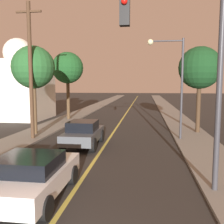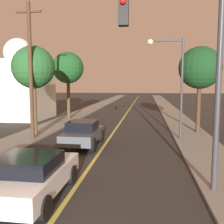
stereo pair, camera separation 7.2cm
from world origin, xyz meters
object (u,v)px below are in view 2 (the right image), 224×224
at_px(traffic_signal_mast, 178,50).
at_px(streetlamp_right, 172,73).
at_px(car_near_lane_second, 83,133).
at_px(domed_building_left, 20,86).
at_px(utility_pole_left, 30,69).
at_px(tree_left_far, 33,68).
at_px(tree_left_near, 68,68).
at_px(tree_right_near, 200,68).
at_px(car_near_lane_front, 30,175).

distance_m(traffic_signal_mast, streetlamp_right, 7.76).
height_order(car_near_lane_second, traffic_signal_mast, traffic_signal_mast).
bearing_deg(streetlamp_right, domed_building_left, 150.46).
height_order(utility_pole_left, tree_left_far, utility_pole_left).
relative_size(car_near_lane_second, tree_left_near, 0.59).
height_order(car_near_lane_second, tree_left_far, tree_left_far).
bearing_deg(utility_pole_left, car_near_lane_second, -18.17).
height_order(car_near_lane_second, tree_right_near, tree_right_near).
height_order(streetlamp_right, tree_left_far, streetlamp_right).
xyz_separation_m(traffic_signal_mast, streetlamp_right, (0.61, 7.73, -0.39)).
bearing_deg(car_near_lane_second, domed_building_left, 131.62).
bearing_deg(traffic_signal_mast, car_near_lane_second, 129.53).
relative_size(car_near_lane_second, tree_right_near, 0.64).
bearing_deg(tree_right_near, streetlamp_right, -131.43).
bearing_deg(tree_left_near, car_near_lane_front, -76.29).
xyz_separation_m(streetlamp_right, tree_left_near, (-9.19, 7.91, 0.88)).
bearing_deg(tree_left_far, domed_building_left, 123.58).
height_order(car_near_lane_second, domed_building_left, domed_building_left).
relative_size(car_near_lane_second, domed_building_left, 0.48).
distance_m(streetlamp_right, tree_left_near, 12.16).
height_order(traffic_signal_mast, tree_right_near, traffic_signal_mast).
distance_m(streetlamp_right, domed_building_left, 16.54).
xyz_separation_m(streetlamp_right, domed_building_left, (-14.37, 8.14, -0.82)).
relative_size(traffic_signal_mast, tree_left_far, 1.09).
xyz_separation_m(tree_left_near, tree_left_far, (0.02, -7.59, -0.44)).
relative_size(car_near_lane_second, traffic_signal_mast, 0.59).
bearing_deg(traffic_signal_mast, tree_left_near, 118.75).
bearing_deg(tree_left_near, tree_right_near, -26.12).
height_order(tree_left_near, tree_left_far, tree_left_near).
relative_size(streetlamp_right, domed_building_left, 0.76).
height_order(car_near_lane_front, utility_pole_left, utility_pole_left).
xyz_separation_m(tree_left_far, domed_building_left, (-5.19, 7.82, -1.26)).
relative_size(tree_left_far, domed_building_left, 0.74).
distance_m(traffic_signal_mast, utility_pole_left, 10.46).
bearing_deg(tree_left_far, utility_pole_left, -71.61).
distance_m(car_near_lane_second, utility_pole_left, 5.29).
distance_m(utility_pole_left, domed_building_left, 10.90).
bearing_deg(tree_left_far, traffic_signal_mast, -43.22).
relative_size(tree_left_near, tree_left_far, 1.09).
xyz_separation_m(traffic_signal_mast, domed_building_left, (-13.76, 15.87, -1.21)).
bearing_deg(tree_right_near, traffic_signal_mast, -105.00).
bearing_deg(tree_left_near, domed_building_left, 177.44).
bearing_deg(utility_pole_left, tree_right_near, 17.87).
bearing_deg(car_near_lane_front, streetlamp_right, 60.07).
bearing_deg(domed_building_left, tree_left_far, -56.42).
height_order(car_near_lane_front, tree_left_near, tree_left_near).
height_order(tree_left_far, domed_building_left, domed_building_left).
height_order(utility_pole_left, tree_left_near, utility_pole_left).
distance_m(car_near_lane_front, tree_right_near, 13.91).
xyz_separation_m(streetlamp_right, tree_left_far, (-9.18, 0.32, 0.44)).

